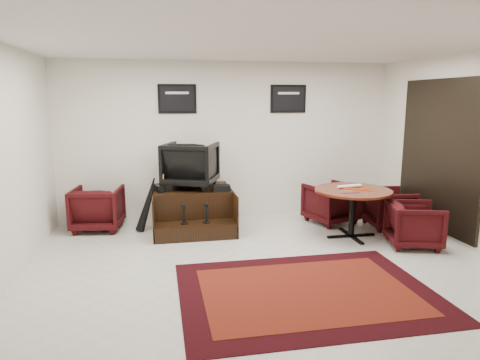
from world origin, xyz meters
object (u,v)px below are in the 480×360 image
at_px(shine_podium, 192,210).
at_px(table_chair_window, 389,206).
at_px(table_chair_back, 331,201).
at_px(armchair_side, 98,206).
at_px(table_chair_corner, 414,223).
at_px(shine_chair, 191,162).
at_px(meeting_table, 353,195).

bearing_deg(shine_podium, table_chair_window, -10.39).
xyz_separation_m(shine_podium, table_chair_back, (2.41, -0.14, 0.08)).
bearing_deg(armchair_side, shine_podium, 179.84).
distance_m(shine_podium, table_chair_window, 3.33).
xyz_separation_m(shine_podium, table_chair_corner, (3.14, -1.55, 0.05)).
bearing_deg(armchair_side, table_chair_window, 177.66).
relative_size(shine_podium, table_chair_window, 1.84).
xyz_separation_m(shine_chair, table_chair_back, (2.41, -0.28, -0.71)).
relative_size(table_chair_back, table_chair_corner, 1.07).
xyz_separation_m(armchair_side, table_chair_back, (3.97, -0.34, -0.01)).
bearing_deg(shine_chair, armchair_side, 18.48).
height_order(shine_chair, armchair_side, shine_chair).
bearing_deg(table_chair_corner, shine_podium, 79.30).
bearing_deg(meeting_table, table_chair_window, 23.98).
height_order(armchair_side, meeting_table, armchair_side).
xyz_separation_m(shine_podium, armchair_side, (-1.55, 0.20, 0.09)).
bearing_deg(table_chair_window, meeting_table, 116.84).
xyz_separation_m(meeting_table, table_chair_window, (0.85, 0.38, -0.31)).
xyz_separation_m(armchair_side, meeting_table, (3.97, -1.18, 0.28)).
height_order(shine_chair, table_chair_window, shine_chair).
height_order(shine_podium, table_chair_corner, table_chair_corner).
relative_size(shine_podium, shine_chair, 1.57).
xyz_separation_m(shine_podium, shine_chair, (0.00, 0.14, 0.79)).
distance_m(shine_chair, meeting_table, 2.70).
relative_size(armchair_side, table_chair_window, 1.09).
distance_m(table_chair_window, table_chair_corner, 0.96).
bearing_deg(table_chair_back, meeting_table, 71.58).
height_order(shine_podium, shine_chair, shine_chair).
relative_size(shine_chair, table_chair_corner, 1.18).
bearing_deg(table_chair_corner, shine_chair, 77.29).
relative_size(meeting_table, table_chair_window, 1.61).
height_order(armchair_side, table_chair_window, armchair_side).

